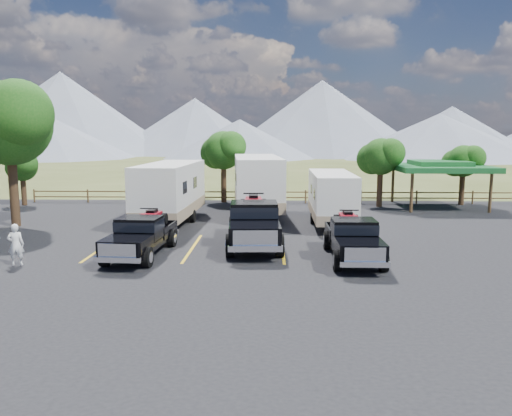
{
  "coord_description": "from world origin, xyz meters",
  "views": [
    {
      "loc": [
        1.45,
        -17.51,
        5.07
      ],
      "look_at": [
        0.77,
        5.63,
        1.6
      ],
      "focal_mm": 35.0,
      "sensor_mm": 36.0,
      "label": 1
    }
  ],
  "objects_px": {
    "rig_left": "(142,234)",
    "trailer_center": "(257,184)",
    "trailer_left": "(170,192)",
    "tree_big_nw": "(8,123)",
    "pavilion": "(439,167)",
    "rig_center": "(254,222)",
    "rig_right": "(353,237)",
    "trailer_right": "(332,198)",
    "person_a": "(16,244)"
  },
  "relations": [
    {
      "from": "rig_left",
      "to": "trailer_right",
      "type": "relative_size",
      "value": 0.67
    },
    {
      "from": "trailer_right",
      "to": "rig_center",
      "type": "bearing_deg",
      "value": -127.66
    },
    {
      "from": "rig_left",
      "to": "tree_big_nw",
      "type": "bearing_deg",
      "value": 147.56
    },
    {
      "from": "pavilion",
      "to": "person_a",
      "type": "bearing_deg",
      "value": -142.95
    },
    {
      "from": "trailer_right",
      "to": "person_a",
      "type": "bearing_deg",
      "value": -144.88
    },
    {
      "from": "rig_right",
      "to": "person_a",
      "type": "relative_size",
      "value": 3.43
    },
    {
      "from": "rig_right",
      "to": "trailer_left",
      "type": "relative_size",
      "value": 0.57
    },
    {
      "from": "trailer_left",
      "to": "rig_center",
      "type": "bearing_deg",
      "value": -45.53
    },
    {
      "from": "tree_big_nw",
      "to": "pavilion",
      "type": "xyz_separation_m",
      "value": [
        25.55,
        7.97,
        -2.81
      ]
    },
    {
      "from": "trailer_center",
      "to": "trailer_right",
      "type": "relative_size",
      "value": 1.26
    },
    {
      "from": "pavilion",
      "to": "trailer_right",
      "type": "bearing_deg",
      "value": -138.93
    },
    {
      "from": "rig_right",
      "to": "pavilion",
      "type": "bearing_deg",
      "value": 61.07
    },
    {
      "from": "person_a",
      "to": "tree_big_nw",
      "type": "bearing_deg",
      "value": -78.01
    },
    {
      "from": "rig_center",
      "to": "rig_right",
      "type": "relative_size",
      "value": 1.23
    },
    {
      "from": "tree_big_nw",
      "to": "rig_left",
      "type": "relative_size",
      "value": 1.4
    },
    {
      "from": "tree_big_nw",
      "to": "pavilion",
      "type": "distance_m",
      "value": 26.91
    },
    {
      "from": "trailer_right",
      "to": "rig_left",
      "type": "bearing_deg",
      "value": -139.44
    },
    {
      "from": "tree_big_nw",
      "to": "trailer_right",
      "type": "distance_m",
      "value": 17.85
    },
    {
      "from": "trailer_right",
      "to": "person_a",
      "type": "relative_size",
      "value": 5.14
    },
    {
      "from": "rig_center",
      "to": "trailer_left",
      "type": "xyz_separation_m",
      "value": [
        -4.88,
        5.41,
        0.69
      ]
    },
    {
      "from": "trailer_center",
      "to": "trailer_right",
      "type": "height_order",
      "value": "trailer_center"
    },
    {
      "from": "trailer_center",
      "to": "person_a",
      "type": "xyz_separation_m",
      "value": [
        -8.94,
        -12.49,
        -1.08
      ]
    },
    {
      "from": "tree_big_nw",
      "to": "person_a",
      "type": "distance_m",
      "value": 10.31
    },
    {
      "from": "rig_right",
      "to": "trailer_center",
      "type": "bearing_deg",
      "value": 110.72
    },
    {
      "from": "trailer_left",
      "to": "tree_big_nw",
      "type": "bearing_deg",
      "value": -170.17
    },
    {
      "from": "rig_left",
      "to": "trailer_center",
      "type": "height_order",
      "value": "trailer_center"
    },
    {
      "from": "rig_left",
      "to": "rig_center",
      "type": "relative_size",
      "value": 0.82
    },
    {
      "from": "rig_left",
      "to": "trailer_right",
      "type": "xyz_separation_m",
      "value": [
        8.71,
        7.25,
        0.63
      ]
    },
    {
      "from": "rig_left",
      "to": "trailer_center",
      "type": "bearing_deg",
      "value": 71.31
    },
    {
      "from": "rig_center",
      "to": "trailer_right",
      "type": "height_order",
      "value": "trailer_right"
    },
    {
      "from": "rig_center",
      "to": "rig_right",
      "type": "height_order",
      "value": "rig_center"
    },
    {
      "from": "rig_left",
      "to": "person_a",
      "type": "relative_size",
      "value": 3.45
    },
    {
      "from": "rig_right",
      "to": "person_a",
      "type": "bearing_deg",
      "value": -173.77
    },
    {
      "from": "rig_left",
      "to": "rig_right",
      "type": "bearing_deg",
      "value": 1.71
    },
    {
      "from": "pavilion",
      "to": "rig_center",
      "type": "distance_m",
      "value": 17.47
    },
    {
      "from": "rig_right",
      "to": "trailer_right",
      "type": "bearing_deg",
      "value": 89.88
    },
    {
      "from": "pavilion",
      "to": "rig_left",
      "type": "distance_m",
      "value": 22.26
    },
    {
      "from": "trailer_right",
      "to": "trailer_center",
      "type": "bearing_deg",
      "value": 140.82
    },
    {
      "from": "pavilion",
      "to": "trailer_left",
      "type": "bearing_deg",
      "value": -158.13
    },
    {
      "from": "rig_center",
      "to": "trailer_center",
      "type": "xyz_separation_m",
      "value": [
        -0.09,
        8.7,
        0.81
      ]
    },
    {
      "from": "pavilion",
      "to": "rig_right",
      "type": "distance_m",
      "value": 16.97
    },
    {
      "from": "person_a",
      "to": "rig_center",
      "type": "bearing_deg",
      "value": -172.74
    },
    {
      "from": "trailer_left",
      "to": "trailer_right",
      "type": "bearing_deg",
      "value": 0.96
    },
    {
      "from": "pavilion",
      "to": "rig_right",
      "type": "bearing_deg",
      "value": -119.2
    },
    {
      "from": "pavilion",
      "to": "rig_center",
      "type": "relative_size",
      "value": 0.91
    },
    {
      "from": "pavilion",
      "to": "trailer_right",
      "type": "height_order",
      "value": "pavilion"
    },
    {
      "from": "rig_left",
      "to": "rig_right",
      "type": "height_order",
      "value": "rig_right"
    },
    {
      "from": "tree_big_nw",
      "to": "pavilion",
      "type": "relative_size",
      "value": 1.26
    },
    {
      "from": "tree_big_nw",
      "to": "trailer_right",
      "type": "bearing_deg",
      "value": 2.79
    },
    {
      "from": "trailer_left",
      "to": "trailer_center",
      "type": "distance_m",
      "value": 5.81
    }
  ]
}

